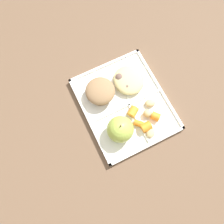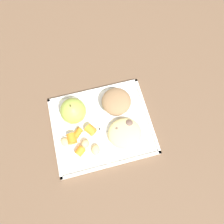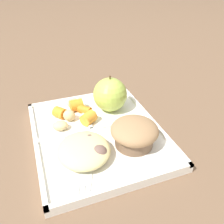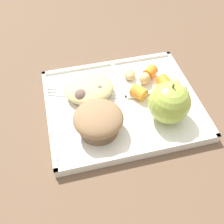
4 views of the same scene
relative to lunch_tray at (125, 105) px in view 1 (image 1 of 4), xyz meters
name	(u,v)px [view 1 (image 1 of 4)]	position (x,y,z in m)	size (l,w,h in m)	color
ground	(125,105)	(0.00, 0.00, -0.01)	(6.00, 6.00, 0.00)	brown
lunch_tray	(125,105)	(0.00, 0.00, 0.00)	(0.31, 0.26, 0.02)	white
green_apple	(120,129)	(-0.07, 0.06, 0.05)	(0.08, 0.08, 0.09)	#A8C14C
bran_muffin	(100,92)	(0.06, 0.06, 0.03)	(0.09, 0.09, 0.05)	brown
carrot_slice_edge	(155,116)	(-0.08, -0.06, 0.02)	(0.03, 0.03, 0.03)	orange
carrot_slice_small	(139,124)	(-0.08, -0.01, 0.02)	(0.02, 0.02, 0.03)	orange
carrot_slice_center	(146,127)	(-0.10, -0.02, 0.02)	(0.03, 0.03, 0.03)	orange
carrot_slice_large	(133,112)	(-0.04, -0.01, 0.02)	(0.03, 0.03, 0.03)	orange
potato_chunk_large	(147,113)	(-0.06, -0.05, 0.02)	(0.02, 0.03, 0.03)	tan
potato_chunk_golden	(151,133)	(-0.12, -0.03, 0.02)	(0.03, 0.03, 0.02)	tan
potato_chunk_wedge	(150,103)	(-0.04, -0.07, 0.02)	(0.03, 0.03, 0.02)	tan
egg_noodle_pile	(129,80)	(0.06, -0.04, 0.02)	(0.10, 0.10, 0.03)	#D6C684
meatball_front	(126,78)	(0.07, -0.04, 0.02)	(0.03, 0.03, 0.03)	brown
meatball_back	(120,78)	(0.08, -0.02, 0.02)	(0.03, 0.03, 0.03)	brown
meatball_side	(127,87)	(0.04, -0.03, 0.02)	(0.03, 0.03, 0.03)	#755B4C
plastic_fork	(125,75)	(0.09, -0.05, 0.01)	(0.15, 0.07, 0.00)	silver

